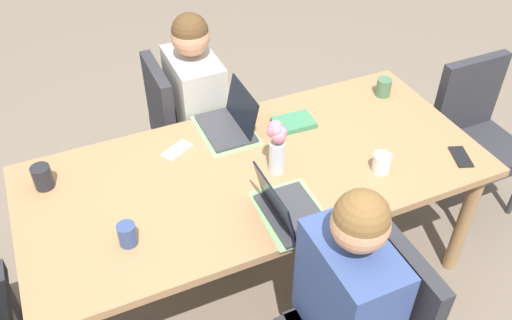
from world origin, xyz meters
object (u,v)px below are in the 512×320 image
flower_vase (277,143)px  coffee_mug_near_left (43,177)px  person_near_left_mid (343,319)px  phone_silver (177,150)px  coffee_mug_centre_right (127,234)px  phone_black (461,157)px  coffee_mug_centre_left (381,163)px  chair_head_right_right_near (475,130)px  laptop_near_left_mid (287,210)px  coffee_mug_near_right (384,87)px  book_red_cover (294,123)px  dining_table (256,180)px  laptop_far_left_near (231,122)px  person_far_left_near (198,123)px  chair_far_left_near (182,124)px

flower_vase → coffee_mug_near_left: size_ratio=2.37×
person_near_left_mid → phone_silver: (-0.34, 1.01, 0.21)m
coffee_mug_near_left → coffee_mug_centre_right: (0.26, -0.47, -0.01)m
person_near_left_mid → phone_black: size_ratio=7.97×
person_near_left_mid → coffee_mug_centre_left: size_ratio=13.04×
chair_head_right_right_near → coffee_mug_centre_right: size_ratio=9.26×
laptop_near_left_mid → phone_silver: bearing=115.1°
coffee_mug_centre_left → coffee_mug_centre_right: coffee_mug_centre_right is taller
flower_vase → coffee_mug_near_right: 0.87m
book_red_cover → dining_table: bearing=-140.8°
book_red_cover → coffee_mug_centre_right: bearing=-152.7°
laptop_near_left_mid → laptop_far_left_near: 0.66m
dining_table → person_far_left_near: bearing=93.8°
person_far_left_near → flower_vase: 0.86m
chair_far_left_near → phone_black: 1.52m
chair_head_right_right_near → laptop_far_left_near: (-1.38, 0.28, 0.28)m
flower_vase → dining_table: bearing=148.9°
person_far_left_near → coffee_mug_near_left: person_far_left_near is taller
person_near_left_mid → laptop_near_left_mid: size_ratio=3.73×
laptop_near_left_mid → phone_black: 0.92m
laptop_far_left_near → coffee_mug_centre_right: size_ratio=3.29×
person_far_left_near → coffee_mug_centre_right: 1.13m
dining_table → coffee_mug_centre_left: 0.58m
person_far_left_near → coffee_mug_near_left: size_ratio=10.88×
coffee_mug_near_left → book_red_cover: bearing=-1.8°
person_far_left_near → laptop_near_left_mid: bearing=-87.9°
laptop_near_left_mid → coffee_mug_near_left: 1.08m
coffee_mug_centre_left → phone_silver: bearing=147.4°
chair_head_right_right_near → coffee_mug_near_right: 0.63m
person_near_left_mid → coffee_mug_centre_left: person_near_left_mid is taller
laptop_near_left_mid → coffee_mug_near_right: (0.89, 0.61, 0.01)m
laptop_far_left_near → phone_black: size_ratio=2.13×
coffee_mug_near_right → book_red_cover: bearing=-175.2°
dining_table → phone_black: (0.91, -0.32, 0.08)m
person_far_left_near → coffee_mug_centre_left: person_far_left_near is taller
flower_vase → phone_black: flower_vase is taller
chair_far_left_near → coffee_mug_near_left: 0.97m
person_far_left_near → person_near_left_mid: same height
laptop_near_left_mid → coffee_mug_near_left: laptop_near_left_mid is taller
laptop_far_left_near → phone_black: laptop_far_left_near is taller
chair_far_left_near → person_near_left_mid: person_near_left_mid is taller
book_red_cover → phone_silver: size_ratio=1.33×
person_near_left_mid → book_red_cover: 1.03m
coffee_mug_centre_left → coffee_mug_near_right: bearing=55.0°
chair_far_left_near → phone_black: (1.03, -1.10, 0.24)m
chair_head_right_right_near → coffee_mug_near_left: 2.32m
coffee_mug_centre_left → phone_silver: 0.95m
chair_far_left_near → person_far_left_near: size_ratio=0.75×
person_near_left_mid → book_red_cover: person_near_left_mid is taller
chair_far_left_near → phone_silver: 0.59m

